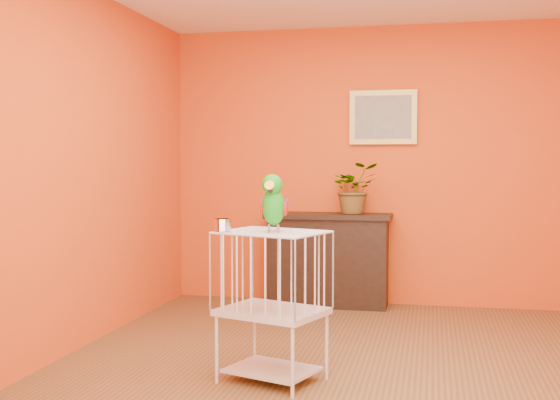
# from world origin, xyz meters

# --- Properties ---
(ground) EXTENTS (4.50, 4.50, 0.00)m
(ground) POSITION_xyz_m (0.00, 0.00, 0.00)
(ground) COLOR brown
(ground) RESTS_ON ground
(room_shell) EXTENTS (4.50, 4.50, 4.50)m
(room_shell) POSITION_xyz_m (0.00, 0.00, 1.58)
(room_shell) COLOR #D74814
(room_shell) RESTS_ON ground
(console_cabinet) EXTENTS (1.16, 0.42, 0.86)m
(console_cabinet) POSITION_xyz_m (-0.48, 2.05, 0.43)
(console_cabinet) COLOR black
(console_cabinet) RESTS_ON ground
(potted_plant) EXTENTS (0.58, 0.60, 0.36)m
(potted_plant) POSITION_xyz_m (-0.24, 1.99, 1.04)
(potted_plant) COLOR #26722D
(potted_plant) RESTS_ON console_cabinet
(framed_picture) EXTENTS (0.62, 0.04, 0.50)m
(framed_picture) POSITION_xyz_m (0.00, 2.22, 1.75)
(framed_picture) COLOR #AC8D3D
(framed_picture) RESTS_ON room_shell
(birdcage) EXTENTS (0.71, 0.63, 0.91)m
(birdcage) POSITION_xyz_m (-0.48, -0.28, 0.47)
(birdcage) COLOR silver
(birdcage) RESTS_ON ground
(feed_cup) EXTENTS (0.10, 0.10, 0.07)m
(feed_cup) POSITION_xyz_m (-0.77, -0.36, 0.96)
(feed_cup) COLOR silver
(feed_cup) RESTS_ON birdcage
(parrot) EXTENTS (0.17, 0.31, 0.35)m
(parrot) POSITION_xyz_m (-0.46, -0.33, 1.09)
(parrot) COLOR #59544C
(parrot) RESTS_ON birdcage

